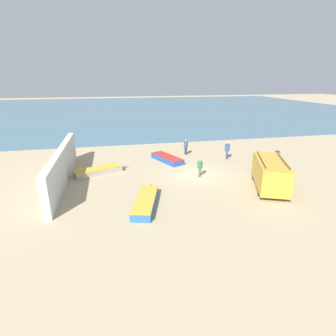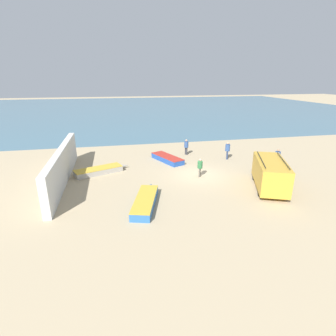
% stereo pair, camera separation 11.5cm
% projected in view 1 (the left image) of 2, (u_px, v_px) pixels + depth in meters
% --- Properties ---
extents(ground_plane, '(200.00, 200.00, 0.00)m').
position_uv_depth(ground_plane, '(198.00, 175.00, 22.56)').
color(ground_plane, tan).
extents(sea_water, '(120.00, 80.00, 0.01)m').
position_uv_depth(sea_water, '(137.00, 109.00, 70.59)').
color(sea_water, '#477084').
rests_on(sea_water, ground_plane).
extents(harbor_wall, '(0.50, 12.86, 2.68)m').
position_uv_depth(harbor_wall, '(63.00, 165.00, 20.84)').
color(harbor_wall, silver).
rests_on(harbor_wall, ground_plane).
extents(parked_van, '(3.77, 5.53, 2.30)m').
position_uv_depth(parked_van, '(270.00, 173.00, 19.64)').
color(parked_van, gold).
rests_on(parked_van, ground_plane).
extents(fishing_rowboat_0, '(2.38, 5.32, 0.56)m').
position_uv_depth(fishing_rowboat_0, '(146.00, 201.00, 17.28)').
color(fishing_rowboat_0, '#2D66AD').
rests_on(fishing_rowboat_0, ground_plane).
extents(fishing_rowboat_1, '(2.77, 4.82, 0.53)m').
position_uv_depth(fishing_rowboat_1, '(166.00, 158.00, 26.40)').
color(fishing_rowboat_1, '#234CA3').
rests_on(fishing_rowboat_1, ground_plane).
extents(fishing_rowboat_2, '(4.91, 2.76, 0.50)m').
position_uv_depth(fishing_rowboat_2, '(100.00, 170.00, 22.96)').
color(fishing_rowboat_2, '#ADA89E').
rests_on(fishing_rowboat_2, ground_plane).
extents(fisherman_0, '(0.47, 0.47, 1.80)m').
position_uv_depth(fisherman_0, '(227.00, 149.00, 26.70)').
color(fisherman_0, navy).
rests_on(fisherman_0, ground_plane).
extents(fisherman_1, '(0.47, 0.47, 1.80)m').
position_uv_depth(fisherman_1, '(277.00, 156.00, 24.15)').
color(fisherman_1, navy).
rests_on(fisherman_1, ground_plane).
extents(fisherman_2, '(0.45, 0.45, 1.70)m').
position_uv_depth(fisherman_2, '(186.00, 146.00, 28.25)').
color(fisherman_2, '#38383D').
rests_on(fisherman_2, ground_plane).
extents(fisherman_3, '(0.42, 0.42, 1.59)m').
position_uv_depth(fisherman_3, '(200.00, 166.00, 21.94)').
color(fisherman_3, '#5B564C').
rests_on(fisherman_3, ground_plane).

